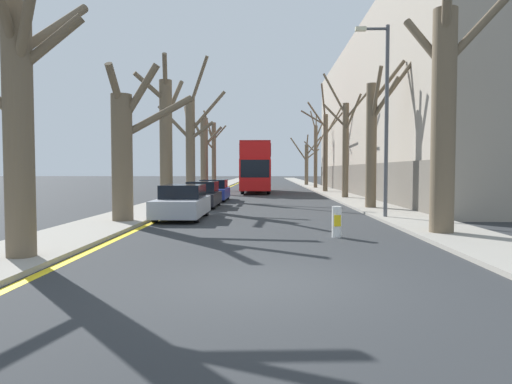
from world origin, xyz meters
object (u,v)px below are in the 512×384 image
at_px(street_tree_right_3, 325,146).
at_px(parked_car_0, 182,203).
at_px(street_tree_right_2, 346,143).
at_px(street_tree_right_0, 445,107).
at_px(street_tree_right_5, 307,162).
at_px(street_tree_right_1, 374,137).
at_px(street_tree_left_4, 204,153).
at_px(parked_car_2, 214,191).
at_px(street_tree_left_2, 166,138).
at_px(street_tree_left_5, 214,153).
at_px(parked_car_1, 202,195).
at_px(double_decker_bus, 256,165).
at_px(traffic_bollard, 337,222).
at_px(street_tree_left_3, 191,140).
at_px(street_tree_right_4, 316,153).
at_px(street_tree_left_1, 125,149).
at_px(lamp_post, 384,112).
at_px(street_tree_left_0, 17,109).

xyz_separation_m(street_tree_right_3, parked_car_0, (-8.94, -22.97, -3.63)).
bearing_deg(street_tree_right_2, street_tree_right_0, -90.37).
bearing_deg(street_tree_right_5, parked_car_0, -102.07).
height_order(street_tree_right_1, street_tree_right_2, street_tree_right_2).
xyz_separation_m(street_tree_left_4, street_tree_right_2, (11.09, -7.68, 0.43)).
bearing_deg(parked_car_2, street_tree_left_4, 101.36).
bearing_deg(street_tree_left_2, street_tree_left_5, 89.68).
xyz_separation_m(street_tree_right_0, parked_car_1, (-9.04, 10.85, -3.33)).
relative_size(street_tree_right_3, double_decker_bus, 0.93).
bearing_deg(parked_car_2, traffic_bollard, -71.16).
bearing_deg(parked_car_0, street_tree_left_3, 97.78).
distance_m(street_tree_left_5, parked_car_1, 22.49).
relative_size(street_tree_right_4, street_tree_right_5, 1.31).
relative_size(street_tree_right_5, parked_car_0, 1.52).
xyz_separation_m(street_tree_right_2, parked_car_0, (-9.16, -13.45, -3.29)).
height_order(street_tree_right_2, street_tree_right_4, street_tree_right_2).
height_order(street_tree_left_1, street_tree_left_5, street_tree_left_5).
xyz_separation_m(street_tree_left_1, street_tree_right_4, (10.86, 33.39, 1.11)).
bearing_deg(traffic_bollard, street_tree_left_3, 111.79).
distance_m(street_tree_right_2, street_tree_right_4, 18.21).
xyz_separation_m(street_tree_right_0, parked_car_2, (-9.04, 16.27, -3.33)).
xyz_separation_m(street_tree_right_4, lamp_post, (-0.60, -31.72, 0.49)).
height_order(street_tree_left_5, street_tree_right_1, street_tree_left_5).
relative_size(street_tree_right_1, street_tree_right_3, 0.80).
bearing_deg(parked_car_1, street_tree_left_4, 97.33).
xyz_separation_m(street_tree_left_2, parked_car_0, (2.06, -6.29, -3.18)).
bearing_deg(street_tree_left_3, street_tree_left_0, -90.14).
bearing_deg(street_tree_right_0, double_decker_bus, 103.04).
bearing_deg(parked_car_0, street_tree_left_1, -137.13).
relative_size(street_tree_right_4, lamp_post, 1.09).
relative_size(street_tree_left_0, street_tree_left_2, 0.88).
height_order(street_tree_left_3, lamp_post, street_tree_left_3).
xyz_separation_m(street_tree_right_3, double_decker_bus, (-6.31, -0.05, -1.77)).
distance_m(street_tree_left_3, parked_car_1, 8.64).
distance_m(street_tree_right_0, parked_car_2, 18.91).
relative_size(street_tree_left_0, parked_car_2, 1.64).
height_order(street_tree_right_4, parked_car_1, street_tree_right_4).
xyz_separation_m(street_tree_right_3, parked_car_1, (-8.94, -16.91, -3.64)).
bearing_deg(street_tree_right_0, street_tree_right_1, 89.76).
height_order(street_tree_left_4, lamp_post, lamp_post).
bearing_deg(parked_car_0, street_tree_right_4, 74.14).
relative_size(street_tree_left_1, street_tree_right_1, 0.79).
bearing_deg(parked_car_0, parked_car_1, 90.00).
relative_size(street_tree_right_2, lamp_post, 1.12).
relative_size(street_tree_left_1, street_tree_right_5, 0.92).
distance_m(parked_car_1, lamp_post, 11.06).
bearing_deg(street_tree_left_2, street_tree_right_1, -8.46).
height_order(street_tree_left_4, street_tree_right_0, street_tree_right_0).
distance_m(street_tree_right_1, street_tree_right_2, 8.82).
bearing_deg(street_tree_right_0, traffic_bollard, -173.21).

